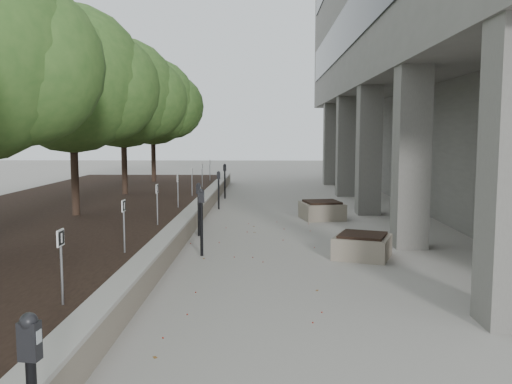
# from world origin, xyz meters

# --- Properties ---
(ground) EXTENTS (90.00, 90.00, 0.00)m
(ground) POSITION_xyz_m (0.00, 0.00, 0.00)
(ground) COLOR gray
(ground) RESTS_ON ground
(retaining_wall) EXTENTS (0.39, 26.00, 0.50)m
(retaining_wall) POSITION_xyz_m (-1.82, 9.00, 0.25)
(retaining_wall) COLOR gray
(retaining_wall) RESTS_ON ground
(planting_bed) EXTENTS (7.00, 26.00, 0.40)m
(planting_bed) POSITION_xyz_m (-5.50, 9.00, 0.20)
(planting_bed) COLOR black
(planting_bed) RESTS_ON ground
(crabapple_tree_3) EXTENTS (4.60, 4.00, 5.44)m
(crabapple_tree_3) POSITION_xyz_m (-4.80, 8.00, 3.12)
(crabapple_tree_3) COLOR #315821
(crabapple_tree_3) RESTS_ON planting_bed
(crabapple_tree_4) EXTENTS (4.60, 4.00, 5.44)m
(crabapple_tree_4) POSITION_xyz_m (-4.80, 13.00, 3.12)
(crabapple_tree_4) COLOR #315821
(crabapple_tree_4) RESTS_ON planting_bed
(crabapple_tree_5) EXTENTS (4.60, 4.00, 5.44)m
(crabapple_tree_5) POSITION_xyz_m (-4.80, 18.00, 3.12)
(crabapple_tree_5) COLOR #315821
(crabapple_tree_5) RESTS_ON planting_bed
(parking_sign_2) EXTENTS (0.04, 0.22, 0.96)m
(parking_sign_2) POSITION_xyz_m (-2.35, 0.50, 0.88)
(parking_sign_2) COLOR black
(parking_sign_2) RESTS_ON planting_bed
(parking_sign_3) EXTENTS (0.04, 0.22, 0.96)m
(parking_sign_3) POSITION_xyz_m (-2.35, 3.50, 0.88)
(parking_sign_3) COLOR black
(parking_sign_3) RESTS_ON planting_bed
(parking_sign_4) EXTENTS (0.04, 0.22, 0.96)m
(parking_sign_4) POSITION_xyz_m (-2.35, 6.50, 0.88)
(parking_sign_4) COLOR black
(parking_sign_4) RESTS_ON planting_bed
(parking_sign_5) EXTENTS (0.04, 0.22, 0.96)m
(parking_sign_5) POSITION_xyz_m (-2.35, 9.50, 0.88)
(parking_sign_5) COLOR black
(parking_sign_5) RESTS_ON planting_bed
(parking_sign_6) EXTENTS (0.04, 0.22, 0.96)m
(parking_sign_6) POSITION_xyz_m (-2.35, 12.50, 0.88)
(parking_sign_6) COLOR black
(parking_sign_6) RESTS_ON planting_bed
(parking_sign_7) EXTENTS (0.04, 0.22, 0.96)m
(parking_sign_7) POSITION_xyz_m (-2.35, 15.50, 0.88)
(parking_sign_7) COLOR black
(parking_sign_7) RESTS_ON planting_bed
(parking_sign_8) EXTENTS (0.04, 0.22, 0.96)m
(parking_sign_8) POSITION_xyz_m (-2.35, 18.50, 0.88)
(parking_sign_8) COLOR black
(parking_sign_8) RESTS_ON planting_bed
(parking_meter_2) EXTENTS (0.14, 0.10, 1.41)m
(parking_meter_2) POSITION_xyz_m (-1.14, 5.03, 0.70)
(parking_meter_2) COLOR black
(parking_meter_2) RESTS_ON ground
(parking_meter_3) EXTENTS (0.14, 0.10, 1.33)m
(parking_meter_3) POSITION_xyz_m (-1.47, 7.22, 0.66)
(parking_meter_3) COLOR black
(parking_meter_3) RESTS_ON ground
(parking_meter_4) EXTENTS (0.13, 0.10, 1.29)m
(parking_meter_4) POSITION_xyz_m (-1.39, 12.01, 0.64)
(parking_meter_4) COLOR black
(parking_meter_4) RESTS_ON ground
(parking_meter_5) EXTENTS (0.14, 0.11, 1.36)m
(parking_meter_5) POSITION_xyz_m (-1.41, 15.01, 0.68)
(parking_meter_5) COLOR black
(parking_meter_5) RESTS_ON ground
(planter_front) EXTENTS (1.37, 1.37, 0.50)m
(planter_front) POSITION_xyz_m (2.17, 4.91, 0.25)
(planter_front) COLOR gray
(planter_front) RESTS_ON ground
(planter_back) EXTENTS (1.36, 1.36, 0.54)m
(planter_back) POSITION_xyz_m (1.86, 9.96, 0.27)
(planter_back) COLOR gray
(planter_back) RESTS_ON ground
(berry_scatter) EXTENTS (3.30, 14.10, 0.02)m
(berry_scatter) POSITION_xyz_m (-0.10, 5.00, 0.01)
(berry_scatter) COLOR #971B0A
(berry_scatter) RESTS_ON ground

